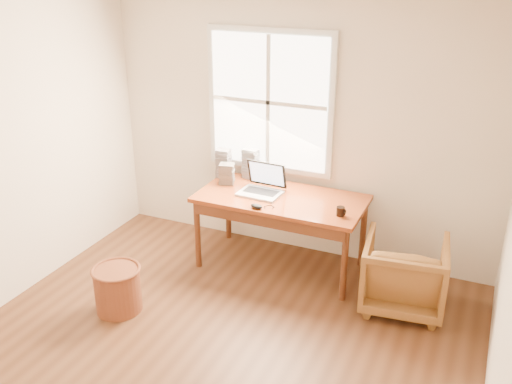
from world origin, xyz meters
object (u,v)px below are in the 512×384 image
Objects in this scene: wicker_stool at (118,290)px; coffee_mug at (340,211)px; desk at (281,199)px; laptop at (260,180)px; cd_stack_a at (252,163)px; armchair at (404,274)px.

coffee_mug is at bearing 33.77° from wicker_stool.
desk is 3.82× the size of laptop.
desk is at bearing -37.09° from cd_stack_a.
desk is 19.45× the size of coffee_mug.
laptop reaches higher than wicker_stool.
desk is 5.21× the size of cd_stack_a.
coffee_mug reaches higher than desk.
desk is at bearing -16.87° from armchair.
armchair is (1.25, -0.22, -0.41)m from desk.
wicker_stool is 4.85× the size of coffee_mug.
cd_stack_a reaches higher than coffee_mug.
cd_stack_a is (-1.71, 0.58, 0.58)m from armchair.
desk is 2.24× the size of armchair.
laptop is (-1.45, 0.19, 0.57)m from armchair.
laptop is at bearing 161.80° from coffee_mug.
desk is 1.33m from armchair.
desk is 1.72m from wicker_stool.
wicker_stool is 1.30× the size of cd_stack_a.
armchair is 2.50m from wicker_stool.
cd_stack_a is (0.55, 1.63, 0.70)m from wicker_stool.
armchair is at bearing 25.11° from wicker_stool.
armchair is at bearing -18.56° from cd_stack_a.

